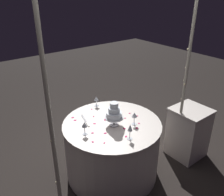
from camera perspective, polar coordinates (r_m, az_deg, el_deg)
name	(u,v)px	position (r m, az deg, el deg)	size (l,w,h in m)	color
ground_plane	(112,171)	(3.33, 0.00, -16.95)	(12.00, 12.00, 0.00)	black
decorative_arch	(133,74)	(2.34, 4.92, 5.70)	(1.80, 0.05, 2.30)	#B7B29E
main_table	(112,148)	(3.09, 0.00, -11.85)	(1.18, 1.18, 0.74)	silver
side_table	(188,132)	(3.56, 17.57, -7.75)	(0.46, 0.46, 0.73)	silver
tiered_cake	(114,113)	(2.76, 0.50, -3.56)	(0.22, 0.22, 0.29)	silver
wine_glass_0	(85,125)	(2.63, -6.53, -6.41)	(0.06, 0.06, 0.15)	silver
wine_glass_1	(130,128)	(2.54, 4.30, -7.20)	(0.06, 0.06, 0.18)	silver
wine_glass_2	(96,99)	(3.22, -3.73, -0.20)	(0.06, 0.06, 0.14)	silver
wine_glass_3	(134,115)	(2.81, 5.33, -4.12)	(0.07, 0.07, 0.16)	silver
cake_knife	(86,121)	(2.92, -6.23, -5.48)	(0.10, 0.29, 0.01)	silver
rose_petal_0	(73,118)	(3.02, -9.29, -4.59)	(0.04, 0.03, 0.00)	#C61951
rose_petal_1	(119,114)	(3.07, 1.57, -3.76)	(0.04, 0.03, 0.00)	#C61951
rose_petal_2	(92,133)	(2.71, -4.65, -8.25)	(0.03, 0.02, 0.00)	#C61951
rose_petal_3	(110,116)	(3.02, -0.36, -4.24)	(0.02, 0.02, 0.00)	#C61951
rose_petal_4	(105,133)	(2.70, -1.62, -8.33)	(0.04, 0.02, 0.00)	#C61951
rose_petal_5	(111,117)	(3.01, -0.30, -4.42)	(0.03, 0.02, 0.00)	#C61951
rose_petal_6	(139,123)	(2.88, 6.41, -6.01)	(0.03, 0.02, 0.00)	#C61951
rose_petal_7	(92,109)	(3.19, -4.83, -2.66)	(0.03, 0.02, 0.00)	#C61951
rose_petal_8	(137,128)	(2.80, 5.89, -7.09)	(0.04, 0.03, 0.00)	#C61951
rose_petal_9	(75,120)	(2.96, -8.74, -5.24)	(0.04, 0.03, 0.00)	#C61951
rose_petal_10	(137,116)	(3.04, 5.89, -4.24)	(0.04, 0.03, 0.00)	#C61951
rose_petal_11	(125,118)	(2.97, 3.11, -4.82)	(0.03, 0.02, 0.00)	#C61951
rose_petal_12	(112,105)	(3.29, 0.06, -1.61)	(0.03, 0.02, 0.00)	#C61951
rose_petal_13	(126,137)	(2.65, 3.33, -9.10)	(0.03, 0.02, 0.00)	#C61951
rose_petal_14	(94,124)	(2.87, -4.18, -6.08)	(0.04, 0.02, 0.00)	#C61951
rose_petal_15	(93,142)	(2.57, -4.60, -10.33)	(0.03, 0.02, 0.00)	#C61951
rose_petal_16	(105,120)	(2.94, -1.67, -5.18)	(0.04, 0.03, 0.00)	#C61951
rose_petal_17	(121,111)	(3.13, 2.12, -3.15)	(0.03, 0.02, 0.00)	#C61951
rose_petal_18	(130,113)	(3.08, 4.21, -3.65)	(0.03, 0.02, 0.00)	#C61951
rose_petal_19	(94,116)	(3.02, -4.37, -4.38)	(0.03, 0.02, 0.00)	#C61951
rose_petal_20	(104,143)	(2.55, -1.83, -10.60)	(0.02, 0.02, 0.00)	#C61951
rose_petal_21	(124,129)	(2.78, 2.94, -7.24)	(0.03, 0.02, 0.00)	#C61951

